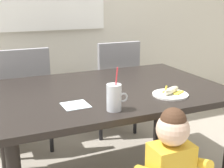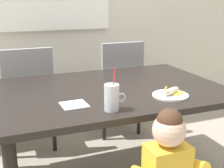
{
  "view_description": "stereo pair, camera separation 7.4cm",
  "coord_description": "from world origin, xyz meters",
  "px_view_note": "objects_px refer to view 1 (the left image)",
  "views": [
    {
      "loc": [
        -0.79,
        -1.84,
        1.35
      ],
      "look_at": [
        -0.03,
        -0.11,
        0.81
      ],
      "focal_mm": 48.08,
      "sensor_mm": 36.0,
      "label": 1
    },
    {
      "loc": [
        -0.72,
        -1.87,
        1.35
      ],
      "look_at": [
        -0.03,
        -0.11,
        0.81
      ],
      "focal_mm": 48.08,
      "sensor_mm": 36.0,
      "label": 2
    }
  ],
  "objects_px": {
    "snack_plate": "(170,94)",
    "milk_cup": "(114,99)",
    "paper_napkin": "(76,105)",
    "dining_table": "(109,99)",
    "dining_chair_right": "(114,83)",
    "dining_chair_left": "(25,95)",
    "toddler_standing": "(171,165)",
    "peeled_banana": "(172,90)"
  },
  "relations": [
    {
      "from": "dining_table",
      "to": "milk_cup",
      "type": "xyz_separation_m",
      "value": [
        -0.14,
        -0.41,
        0.15
      ]
    },
    {
      "from": "toddler_standing",
      "to": "snack_plate",
      "type": "xyz_separation_m",
      "value": [
        0.25,
        0.39,
        0.23
      ]
    },
    {
      "from": "snack_plate",
      "to": "paper_napkin",
      "type": "relative_size",
      "value": 1.53
    },
    {
      "from": "peeled_banana",
      "to": "snack_plate",
      "type": "bearing_deg",
      "value": -167.54
    },
    {
      "from": "toddler_standing",
      "to": "peeled_banana",
      "type": "bearing_deg",
      "value": 56.59
    },
    {
      "from": "dining_chair_right",
      "to": "paper_napkin",
      "type": "xyz_separation_m",
      "value": [
        -0.71,
        -1.04,
        0.21
      ]
    },
    {
      "from": "peeled_banana",
      "to": "paper_napkin",
      "type": "distance_m",
      "value": 0.63
    },
    {
      "from": "dining_chair_left",
      "to": "milk_cup",
      "type": "xyz_separation_m",
      "value": [
        0.34,
        -1.16,
        0.28
      ]
    },
    {
      "from": "toddler_standing",
      "to": "snack_plate",
      "type": "bearing_deg",
      "value": 57.51
    },
    {
      "from": "dining_chair_right",
      "to": "toddler_standing",
      "type": "height_order",
      "value": "dining_chair_right"
    },
    {
      "from": "snack_plate",
      "to": "peeled_banana",
      "type": "relative_size",
      "value": 1.31
    },
    {
      "from": "toddler_standing",
      "to": "dining_chair_left",
      "type": "bearing_deg",
      "value": 109.97
    },
    {
      "from": "snack_plate",
      "to": "milk_cup",
      "type": "bearing_deg",
      "value": -167.53
    },
    {
      "from": "snack_plate",
      "to": "dining_table",
      "type": "bearing_deg",
      "value": 133.48
    },
    {
      "from": "dining_table",
      "to": "dining_chair_right",
      "type": "bearing_deg",
      "value": 63.71
    },
    {
      "from": "toddler_standing",
      "to": "paper_napkin",
      "type": "distance_m",
      "value": 0.63
    },
    {
      "from": "paper_napkin",
      "to": "peeled_banana",
      "type": "bearing_deg",
      "value": -5.54
    },
    {
      "from": "dining_table",
      "to": "peeled_banana",
      "type": "distance_m",
      "value": 0.45
    },
    {
      "from": "snack_plate",
      "to": "paper_napkin",
      "type": "distance_m",
      "value": 0.62
    },
    {
      "from": "dining_chair_right",
      "to": "paper_napkin",
      "type": "bearing_deg",
      "value": 55.65
    },
    {
      "from": "dining_table",
      "to": "milk_cup",
      "type": "relative_size",
      "value": 6.26
    },
    {
      "from": "peeled_banana",
      "to": "paper_napkin",
      "type": "bearing_deg",
      "value": 174.46
    },
    {
      "from": "dining_chair_right",
      "to": "peeled_banana",
      "type": "distance_m",
      "value": 1.13
    },
    {
      "from": "dining_chair_right",
      "to": "snack_plate",
      "type": "height_order",
      "value": "dining_chair_right"
    },
    {
      "from": "milk_cup",
      "to": "dining_chair_left",
      "type": "bearing_deg",
      "value": 106.37
    },
    {
      "from": "dining_chair_right",
      "to": "milk_cup",
      "type": "bearing_deg",
      "value": 65.95
    },
    {
      "from": "toddler_standing",
      "to": "peeled_banana",
      "type": "distance_m",
      "value": 0.54
    },
    {
      "from": "dining_chair_left",
      "to": "milk_cup",
      "type": "bearing_deg",
      "value": 106.37
    },
    {
      "from": "dining_table",
      "to": "dining_chair_right",
      "type": "distance_m",
      "value": 0.89
    },
    {
      "from": "dining_chair_left",
      "to": "paper_napkin",
      "type": "relative_size",
      "value": 6.4
    },
    {
      "from": "dining_chair_left",
      "to": "peeled_banana",
      "type": "distance_m",
      "value": 1.35
    },
    {
      "from": "milk_cup",
      "to": "peeled_banana",
      "type": "distance_m",
      "value": 0.46
    },
    {
      "from": "dining_table",
      "to": "milk_cup",
      "type": "distance_m",
      "value": 0.46
    },
    {
      "from": "dining_chair_right",
      "to": "toddler_standing",
      "type": "bearing_deg",
      "value": 76.95
    },
    {
      "from": "paper_napkin",
      "to": "dining_table",
      "type": "bearing_deg",
      "value": 37.8
    },
    {
      "from": "dining_chair_left",
      "to": "milk_cup",
      "type": "relative_size",
      "value": 3.82
    },
    {
      "from": "snack_plate",
      "to": "paper_napkin",
      "type": "xyz_separation_m",
      "value": [
        -0.62,
        0.06,
        -0.0
      ]
    },
    {
      "from": "dining_chair_left",
      "to": "snack_plate",
      "type": "distance_m",
      "value": 1.34
    },
    {
      "from": "dining_chair_right",
      "to": "snack_plate",
      "type": "bearing_deg",
      "value": 85.01
    },
    {
      "from": "dining_chair_left",
      "to": "milk_cup",
      "type": "height_order",
      "value": "milk_cup"
    },
    {
      "from": "dining_table",
      "to": "paper_napkin",
      "type": "bearing_deg",
      "value": -142.2
    },
    {
      "from": "milk_cup",
      "to": "dining_table",
      "type": "bearing_deg",
      "value": 70.52
    }
  ]
}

